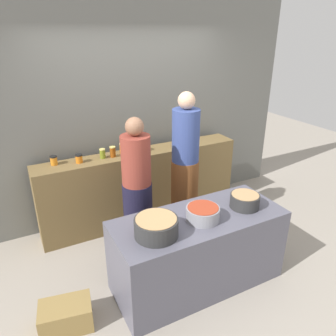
# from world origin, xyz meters

# --- Properties ---
(ground) EXTENTS (12.00, 12.00, 0.00)m
(ground) POSITION_xyz_m (0.00, 0.00, 0.00)
(ground) COLOR gray
(storefront_wall) EXTENTS (4.80, 0.12, 3.00)m
(storefront_wall) POSITION_xyz_m (0.00, 1.45, 1.50)
(storefront_wall) COLOR slate
(storefront_wall) RESTS_ON ground
(display_shelf) EXTENTS (2.70, 0.36, 0.99)m
(display_shelf) POSITION_xyz_m (0.00, 1.10, 0.50)
(display_shelf) COLOR brown
(display_shelf) RESTS_ON ground
(prep_table) EXTENTS (1.70, 0.70, 0.79)m
(prep_table) POSITION_xyz_m (0.00, -0.30, 0.39)
(prep_table) COLOR #545361
(prep_table) RESTS_ON ground
(preserve_jar_0) EXTENTS (0.08, 0.08, 0.11)m
(preserve_jar_0) POSITION_xyz_m (-1.06, 1.17, 1.04)
(preserve_jar_0) COLOR orange
(preserve_jar_0) RESTS_ON display_shelf
(preserve_jar_1) EXTENTS (0.08, 0.08, 0.10)m
(preserve_jar_1) POSITION_xyz_m (-0.79, 1.10, 1.04)
(preserve_jar_1) COLOR orange
(preserve_jar_1) RESTS_ON display_shelf
(preserve_jar_2) EXTENTS (0.07, 0.07, 0.12)m
(preserve_jar_2) POSITION_xyz_m (-0.50, 1.11, 1.05)
(preserve_jar_2) COLOR olive
(preserve_jar_2) RESTS_ON display_shelf
(preserve_jar_3) EXTENTS (0.07, 0.07, 0.13)m
(preserve_jar_3) POSITION_xyz_m (-0.38, 1.09, 1.06)
(preserve_jar_3) COLOR #8B400F
(preserve_jar_3) RESTS_ON display_shelf
(preserve_jar_4) EXTENTS (0.08, 0.08, 0.13)m
(preserve_jar_4) POSITION_xyz_m (-0.22, 1.17, 1.06)
(preserve_jar_4) COLOR orange
(preserve_jar_4) RESTS_ON display_shelf
(preserve_jar_5) EXTENTS (0.08, 0.08, 0.14)m
(preserve_jar_5) POSITION_xyz_m (-0.07, 1.06, 1.06)
(preserve_jar_5) COLOR gold
(preserve_jar_5) RESTS_ON display_shelf
(preserve_jar_6) EXTENTS (0.08, 0.08, 0.10)m
(preserve_jar_6) POSITION_xyz_m (0.05, 1.10, 1.04)
(preserve_jar_6) COLOR gold
(preserve_jar_6) RESTS_ON display_shelf
(preserve_jar_7) EXTENTS (0.07, 0.07, 0.13)m
(preserve_jar_7) POSITION_xyz_m (0.49, 1.03, 1.06)
(preserve_jar_7) COLOR brown
(preserve_jar_7) RESTS_ON display_shelf
(cooking_pot_left) EXTENTS (0.39, 0.39, 0.17)m
(cooking_pot_left) POSITION_xyz_m (-0.49, -0.37, 0.87)
(cooking_pot_left) COLOR #2D2D2D
(cooking_pot_left) RESTS_ON prep_table
(cooking_pot_center) EXTENTS (0.32, 0.32, 0.14)m
(cooking_pot_center) POSITION_xyz_m (0.00, -0.35, 0.85)
(cooking_pot_center) COLOR gray
(cooking_pot_center) RESTS_ON prep_table
(cooking_pot_right) EXTENTS (0.30, 0.30, 0.14)m
(cooking_pot_right) POSITION_xyz_m (0.51, -0.35, 0.86)
(cooking_pot_right) COLOR #2D2D2D
(cooking_pot_right) RESTS_ON prep_table
(cook_with_tongs) EXTENTS (0.33, 0.33, 1.63)m
(cook_with_tongs) POSITION_xyz_m (-0.33, 0.45, 0.74)
(cook_with_tongs) COLOR black
(cook_with_tongs) RESTS_ON ground
(cook_in_cap) EXTENTS (0.33, 0.33, 1.82)m
(cook_in_cap) POSITION_xyz_m (0.33, 0.54, 0.83)
(cook_in_cap) COLOR brown
(cook_in_cap) RESTS_ON ground
(bread_crate) EXTENTS (0.49, 0.36, 0.24)m
(bread_crate) POSITION_xyz_m (-1.32, -0.24, 0.12)
(bread_crate) COLOR olive
(bread_crate) RESTS_ON ground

